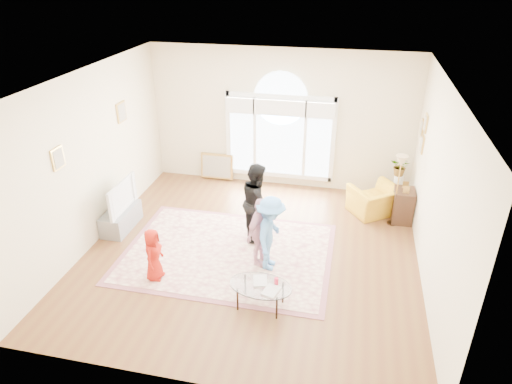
% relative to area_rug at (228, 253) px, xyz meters
% --- Properties ---
extents(ground, '(6.00, 6.00, 0.00)m').
position_rel_area_rug_xyz_m(ground, '(0.42, 0.11, -0.01)').
color(ground, brown).
rests_on(ground, ground).
extents(room_shell, '(6.00, 6.00, 6.00)m').
position_rel_area_rug_xyz_m(room_shell, '(0.43, 2.94, 1.56)').
color(room_shell, beige).
rests_on(room_shell, ground).
extents(area_rug, '(3.60, 2.60, 0.02)m').
position_rel_area_rug_xyz_m(area_rug, '(0.00, 0.00, 0.00)').
color(area_rug, beige).
rests_on(area_rug, ground).
extents(rug_border, '(3.80, 2.80, 0.01)m').
position_rel_area_rug_xyz_m(rug_border, '(0.00, -0.00, -0.00)').
color(rug_border, '#94555D').
rests_on(rug_border, ground).
extents(tv_console, '(0.45, 1.00, 0.42)m').
position_rel_area_rug_xyz_m(tv_console, '(-2.33, 0.41, 0.20)').
color(tv_console, gray).
rests_on(tv_console, ground).
extents(television, '(0.17, 1.06, 0.61)m').
position_rel_area_rug_xyz_m(television, '(-2.32, 0.41, 0.71)').
color(television, black).
rests_on(television, tv_console).
extents(coffee_table, '(1.04, 0.72, 0.54)m').
position_rel_area_rug_xyz_m(coffee_table, '(0.89, -1.29, 0.39)').
color(coffee_table, silver).
rests_on(coffee_table, ground).
extents(armchair, '(1.25, 1.23, 0.62)m').
position_rel_area_rug_xyz_m(armchair, '(2.65, 2.11, 0.30)').
color(armchair, gold).
rests_on(armchair, ground).
extents(side_cabinet, '(0.40, 0.50, 0.70)m').
position_rel_area_rug_xyz_m(side_cabinet, '(3.20, 1.92, 0.34)').
color(side_cabinet, black).
rests_on(side_cabinet, ground).
extents(floor_lamp, '(0.26, 0.26, 1.51)m').
position_rel_area_rug_xyz_m(floor_lamp, '(3.02, 1.74, 1.27)').
color(floor_lamp, black).
rests_on(floor_lamp, ground).
extents(plant_pedestal, '(0.20, 0.20, 0.70)m').
position_rel_area_rug_xyz_m(plant_pedestal, '(3.12, 2.62, 0.34)').
color(plant_pedestal, white).
rests_on(plant_pedestal, ground).
extents(potted_plant, '(0.49, 0.46, 0.43)m').
position_rel_area_rug_xyz_m(potted_plant, '(3.12, 2.62, 0.91)').
color(potted_plant, '#33722D').
rests_on(potted_plant, plant_pedestal).
extents(leaning_picture, '(0.80, 0.14, 0.62)m').
position_rel_area_rug_xyz_m(leaning_picture, '(-1.10, 3.01, -0.01)').
color(leaning_picture, tan).
rests_on(leaning_picture, ground).
extents(child_red, '(0.31, 0.46, 0.93)m').
position_rel_area_rug_xyz_m(child_red, '(-0.99, -0.98, 0.48)').
color(child_red, '#AF1B10').
rests_on(child_red, area_rug).
extents(child_black, '(0.73, 0.86, 1.53)m').
position_rel_area_rug_xyz_m(child_black, '(0.42, 0.67, 0.77)').
color(child_black, black).
rests_on(child_black, area_rug).
extents(child_pink, '(0.55, 0.81, 1.28)m').
position_rel_area_rug_xyz_m(child_pink, '(0.65, -0.18, 0.65)').
color(child_pink, '#E6A4BC').
rests_on(child_pink, area_rug).
extents(child_blue, '(0.55, 0.91, 1.37)m').
position_rel_area_rug_xyz_m(child_blue, '(0.85, -0.26, 0.69)').
color(child_blue, '#5897E2').
rests_on(child_blue, area_rug).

